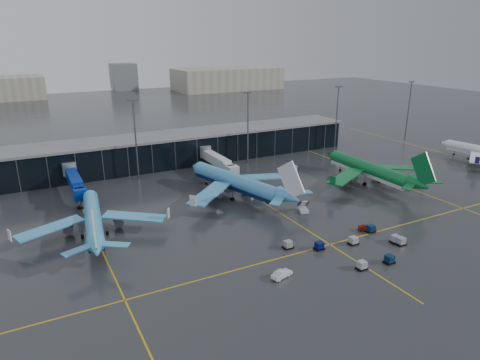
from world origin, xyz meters
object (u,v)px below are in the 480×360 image
airliner_klm_near (235,173)px  baggage_carts (360,245)px  mobile_airstair (303,209)px  airliner_arkefly (92,209)px  service_van_red (367,228)px  service_van_white (282,274)px  airliner_aer_lingus (369,161)px

airliner_klm_near → baggage_carts: 42.60m
mobile_airstair → airliner_arkefly: bearing=-176.1°
baggage_carts → service_van_red: (7.91, 6.04, -0.03)m
airliner_arkefly → baggage_carts: size_ratio=1.57×
airliner_klm_near → service_van_white: airliner_klm_near is taller
airliner_klm_near → mobile_airstair: bearing=-75.0°
airliner_klm_near → mobile_airstair: (10.47, -18.46, -6.26)m
airliner_aer_lingus → baggage_carts: airliner_aer_lingus is taller
airliner_aer_lingus → baggage_carts: bearing=-134.8°
service_van_white → airliner_klm_near: bearing=-30.9°
baggage_carts → airliner_arkefly: bearing=144.9°
airliner_klm_near → baggage_carts: (9.09, -41.15, -6.27)m
baggage_carts → mobile_airstair: (1.38, 22.69, 0.01)m
baggage_carts → airliner_aer_lingus: bearing=44.6°
service_van_red → airliner_aer_lingus: bearing=-5.4°
service_van_red → airliner_klm_near: bearing=63.9°
airliner_aer_lingus → service_van_red: bearing=-132.8°
mobile_airstair → service_van_red: 17.89m
service_van_red → baggage_carts: bearing=165.4°
airliner_arkefly → service_van_white: 46.44m
mobile_airstair → service_van_red: (6.53, -16.66, -0.04)m
baggage_carts → airliner_klm_near: bearing=102.5°
service_van_red → service_van_white: 30.27m
airliner_arkefly → service_van_red: (57.22, -28.66, -5.33)m
airliner_arkefly → service_van_red: bearing=-19.3°
airliner_arkefly → airliner_klm_near: 40.74m
airliner_arkefly → mobile_airstair: size_ratio=10.64×
airliner_klm_near → service_van_red: size_ratio=10.70×
airliner_arkefly → airliner_klm_near: (40.22, 6.46, 0.97)m
service_van_white → mobile_airstair: bearing=-57.7°
airliner_klm_near → airliner_aer_lingus: airliner_klm_near is taller
service_van_red → mobile_airstair: bearing=59.5°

